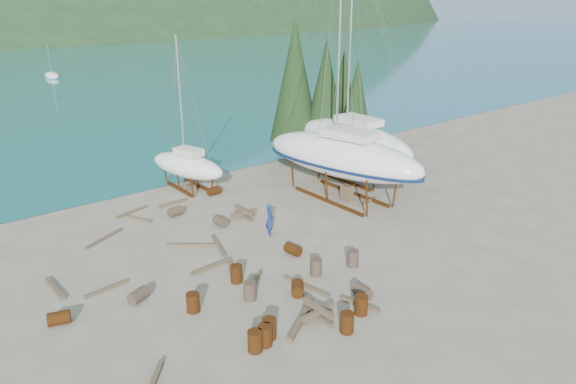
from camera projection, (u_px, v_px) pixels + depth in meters
ground at (304, 260)px, 26.79m from camera, size 600.00×600.00×0.00m
far_house_right at (18, 31)px, 181.75m from camera, size 6.60×5.60×5.60m
cypress_near_right at (325, 93)px, 40.90m from camera, size 3.60×3.60×10.00m
cypress_mid_right at (356, 106)px, 40.63m from camera, size 3.06×3.06×8.50m
cypress_back_left at (295, 81)px, 41.16m from camera, size 4.14×4.14×11.50m
cypress_far_right at (343, 95)px, 43.60m from camera, size 3.24×3.24×9.00m
moored_boat_mid at (52, 76)px, 90.77m from camera, size 2.00×5.00×6.05m
large_sailboat_near at (342, 156)px, 34.12m from camera, size 5.74×12.40×18.82m
large_sailboat_far at (352, 140)px, 38.32m from camera, size 3.66×11.54×18.11m
small_sailboat_shore at (187, 165)px, 36.41m from camera, size 3.72×6.94×10.61m
worker at (270, 220)px, 29.30m from camera, size 0.70×0.82×1.89m
drum_0 at (255, 341)px, 19.63m from camera, size 0.58×0.58×0.88m
drum_1 at (362, 291)px, 23.30m from camera, size 0.68×0.94×0.58m
drum_2 at (59, 318)px, 21.32m from camera, size 1.02×0.83×0.58m
drum_3 at (347, 323)px, 20.77m from camera, size 0.58×0.58×0.88m
drum_4 at (214, 191)px, 35.69m from camera, size 0.93×0.65×0.58m
drum_5 at (353, 258)px, 25.96m from camera, size 0.58×0.58×0.88m
drum_6 at (293, 249)px, 27.26m from camera, size 0.68×0.94×0.58m
drum_7 at (361, 305)px, 21.97m from camera, size 0.58×0.58×0.88m
drum_8 at (193, 303)px, 22.15m from camera, size 0.58×0.58×0.88m
drum_9 at (175, 211)px, 32.21m from camera, size 0.94×0.67×0.58m
drum_10 at (269, 328)px, 20.40m from camera, size 0.58×0.58×0.88m
drum_11 at (220, 221)px, 30.77m from camera, size 0.62×0.90×0.58m
drum_12 at (298, 288)px, 23.53m from camera, size 1.01×1.05×0.58m
drum_13 at (265, 336)px, 19.96m from camera, size 0.58×0.58×0.88m
drum_14 at (236, 274)px, 24.49m from camera, size 0.58×0.58×0.88m
drum_15 at (138, 295)px, 22.96m from camera, size 1.04×0.87×0.58m
drum_16 at (250, 291)px, 23.05m from camera, size 0.58×0.58×0.88m
drum_17 at (316, 267)px, 25.12m from camera, size 0.58×0.58×0.88m
timber_0 at (132, 212)px, 32.71m from camera, size 2.37×0.78×0.14m
timber_1 at (368, 202)px, 34.32m from camera, size 1.74×0.51×0.19m
timber_2 at (55, 288)px, 23.92m from camera, size 0.26×2.36×0.19m
timber_3 at (306, 286)px, 24.13m from camera, size 0.64×2.67×0.15m
timber_4 at (231, 268)px, 25.79m from camera, size 1.10×1.82×0.17m
timber_5 at (253, 284)px, 24.33m from camera, size 2.12×1.60×0.16m
timber_6 at (173, 203)px, 34.04m from camera, size 2.07×0.37×0.19m
timber_7 at (360, 304)px, 22.67m from camera, size 0.70×1.87×0.17m
timber_8 at (210, 267)px, 25.85m from camera, size 2.22×0.35×0.19m
timber_9 at (137, 219)px, 31.64m from camera, size 1.06×1.95×0.15m
timber_10 at (194, 245)px, 28.20m from camera, size 2.40×1.96×0.16m
timber_11 at (219, 245)px, 28.18m from camera, size 0.98×2.65×0.15m
timber_15 at (104, 238)px, 29.04m from camera, size 2.56×1.35×0.15m
timber_16 at (301, 320)px, 21.52m from camera, size 2.72×1.80×0.23m
timber_17 at (106, 289)px, 23.90m from camera, size 2.14×0.42×0.16m
timber_pile_fore at (318, 312)px, 21.71m from camera, size 1.80×1.80×0.60m
timber_pile_aft at (243, 213)px, 31.91m from camera, size 1.80×1.80×0.60m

